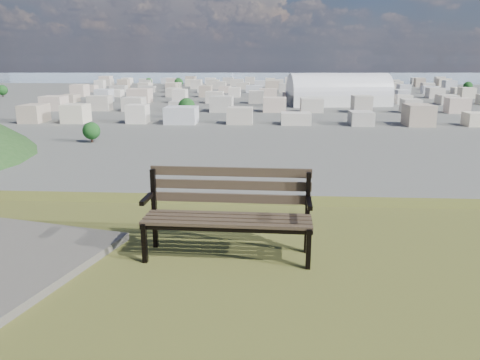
{
  "coord_description": "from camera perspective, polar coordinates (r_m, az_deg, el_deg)",
  "views": [
    {
      "loc": [
        -0.42,
        -2.16,
        26.95
      ],
      "look_at": [
        -0.82,
        4.22,
        25.3
      ],
      "focal_mm": 35.0,
      "sensor_mm": 36.0,
      "label": 1
    }
  ],
  "objects": [
    {
      "name": "arena",
      "position": [
        294.5,
        11.87,
        10.05
      ],
      "size": [
        63.21,
        34.61,
        25.3
      ],
      "rotation": [
        0.0,
        0.0,
        0.16
      ],
      "color": "silver",
      "rests_on": "ground"
    },
    {
      "name": "park_bench",
      "position": [
        4.73,
        -1.43,
        -3.47
      ],
      "size": [
        1.69,
        0.58,
        0.87
      ],
      "rotation": [
        0.0,
        0.0,
        -0.03
      ],
      "color": "#413125",
      "rests_on": "hilltop_mesa"
    },
    {
      "name": "city_blocks",
      "position": [
        397.3,
        3.76,
        11.03
      ],
      "size": [
        395.0,
        361.0,
        7.0
      ],
      "color": "beige",
      "rests_on": "ground"
    },
    {
      "name": "city_trees",
      "position": [
        322.97,
        -1.01,
        10.51
      ],
      "size": [
        406.52,
        387.2,
        9.98
      ],
      "color": "#36221B",
      "rests_on": "ground"
    },
    {
      "name": "bay_water",
      "position": [
        902.57,
        3.75,
        12.7
      ],
      "size": [
        2400.0,
        700.0,
        0.12
      ],
      "primitive_type": "cube",
      "color": "#8BA3B1",
      "rests_on": "ground"
    },
    {
      "name": "far_hills",
      "position": [
        1406.39,
        1.2,
        14.38
      ],
      "size": [
        2050.0,
        340.0,
        60.0
      ],
      "color": "#8590A6",
      "rests_on": "ground"
    }
  ]
}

